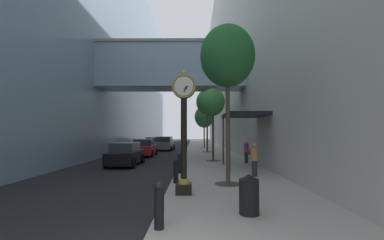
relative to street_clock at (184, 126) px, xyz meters
The scene contains 20 objects.
ground_plane 21.81m from the street_clock, 91.72° to the left, with size 110.00×110.00×0.00m, color black.
sidewalk_right 24.85m from the street_clock, 85.40° to the left, with size 5.26×80.00×0.14m, color #9E998E.
building_block_left 29.31m from the street_clock, 116.49° to the left, with size 21.75×80.00×25.74m.
building_block_right 29.17m from the street_clock, 69.71° to the left, with size 9.00×80.00×30.31m.
street_clock is the anchor object (origin of this frame).
bollard_nearest 3.83m from the street_clock, 97.08° to the right, with size 0.23×0.23×1.04m.
bollard_third 2.71m from the street_clock, 102.02° to the left, with size 0.23×0.23×1.04m.
bollard_fourth 4.96m from the street_clock, 95.16° to the left, with size 0.23×0.23×1.04m.
street_tree_near 3.85m from the street_clock, 44.34° to the left, with size 2.30×2.30×6.69m.
street_tree_mid_near 10.89m from the street_clock, 80.50° to the left, with size 1.81×1.81×5.45m.
street_tree_mid_far 19.71m from the street_clock, 84.79° to the left, with size 2.39×2.39×6.82m.
street_tree_far 28.35m from the street_clock, 86.42° to the left, with size 2.72×2.72×5.89m.
trash_bin 3.44m from the street_clock, 51.70° to the right, with size 0.53×0.53×1.05m.
pedestrian_walking 10.17m from the street_clock, 66.55° to the left, with size 0.52×0.50×1.60m.
pedestrian_by_clock 5.18m from the street_clock, 48.12° to the left, with size 0.44×0.44×1.60m.
storefront_awning 7.62m from the street_clock, 63.57° to the left, with size 2.40×3.60×3.30m.
car_red_near 16.63m from the street_clock, 105.38° to the left, with size 2.10×4.42×1.63m.
car_black_mid 10.04m from the street_clock, 116.10° to the left, with size 1.98×4.59×1.58m.
car_blue_far 29.46m from the street_clock, 101.06° to the left, with size 2.09×4.70×1.55m.
car_grey_trailing 24.00m from the street_clock, 97.94° to the left, with size 2.24×4.43×1.74m.
Camera 1 is at (1.02, -3.95, 2.29)m, focal length 24.71 mm.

